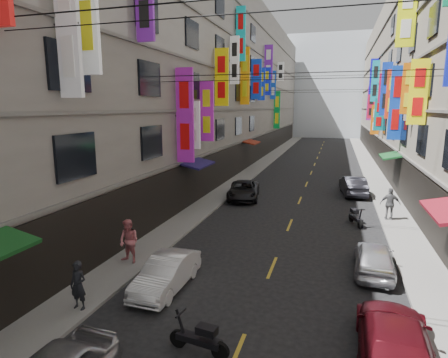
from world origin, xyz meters
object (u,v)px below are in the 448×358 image
Objects in this scene: pedestrian_lnear at (78,285)px; pedestrian_lfar at (129,241)px; car_left_far at (244,190)px; car_right_near at (394,341)px; scooter_crossing at (200,339)px; car_right_mid at (374,257)px; car_right_far at (353,185)px; scooter_far_right at (356,217)px; pedestrian_rfar at (390,204)px; car_left_mid at (166,273)px.

pedestrian_lfar is (-0.38, 3.76, 0.12)m from pedestrian_lnear.
car_left_far is 1.00× the size of car_right_near.
scooter_crossing is at bearing -31.49° from pedestrian_lfar.
car_right_mid is at bearing -61.99° from car_left_far.
car_right_far is 2.37× the size of pedestrian_lfar.
pedestrian_lnear is at bearing 34.10° from scooter_far_right.
scooter_far_right is 0.92× the size of pedestrian_rfar.
pedestrian_rfar is (8.92, 11.32, 0.45)m from car_left_mid.
pedestrian_rfar is at bearing 54.74° from pedestrian_lnear.
car_right_mid is 2.33× the size of pedestrian_lnear.
pedestrian_lnear is (-4.50, 0.86, 0.49)m from scooter_crossing.
car_left_mid is 1.99× the size of pedestrian_lfar.
car_right_near is at bearing -8.03° from pedestrian_lfar.
car_right_mid is (8.00, -10.56, 0.00)m from car_left_far.
scooter_far_right is at bearing 56.32° from car_left_mid.
scooter_far_right is at bearing 54.26° from pedestrian_lfar.
scooter_crossing is 0.48× the size of car_left_mid.
pedestrian_rfar reaches higher than scooter_crossing.
scooter_far_right is 2.36m from pedestrian_rfar.
pedestrian_lnear reaches higher than scooter_crossing.
car_right_far is (-0.31, 19.97, 0.06)m from car_right_near.
car_right_near is 1.22× the size of car_right_mid.
pedestrian_lfar is (-4.88, 4.62, 0.61)m from scooter_crossing.
scooter_crossing is 1.11× the size of pedestrian_lnear.
pedestrian_lfar is at bearing 55.06° from scooter_crossing.
car_left_mid is at bearing 46.69° from scooter_crossing.
car_left_far reaches higher than scooter_crossing.
car_right_far reaches higher than car_right_mid.
pedestrian_lnear is at bearing -131.00° from car_left_mid.
car_right_far reaches higher than scooter_far_right.
car_left_mid is at bearing -12.51° from car_right_near.
car_right_far is (7.11, 17.89, 0.12)m from car_left_mid.
pedestrian_lfar is (-9.43, -8.59, 0.61)m from scooter_far_right.
pedestrian_lnear is at bearing 58.36° from car_right_far.
pedestrian_lfar is at bearing 22.65° from scooter_far_right.
pedestrian_lfar reaches higher than car_left_far.
car_right_near is 5.76m from car_right_mid.
car_left_mid reaches higher than scooter_far_right.
pedestrian_lfar reaches higher than car_left_mid.
scooter_crossing is at bearing -50.70° from car_left_mid.
car_left_far reaches higher than car_left_mid.
pedestrian_lnear is at bearing -72.30° from pedestrian_lfar.
car_left_mid is 3.07m from pedestrian_lnear.
pedestrian_lnear is at bearing 34.13° from car_right_mid.
scooter_far_right is at bearing 32.54° from pedestrian_rfar.
car_right_far is (-0.31, 14.21, 0.09)m from car_right_mid.
scooter_crossing is 1.04× the size of scooter_far_right.
scooter_far_right is 1.07× the size of pedestrian_lnear.
pedestrian_lfar is 15.00m from pedestrian_rfar.
car_right_far is 6.83m from pedestrian_rfar.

